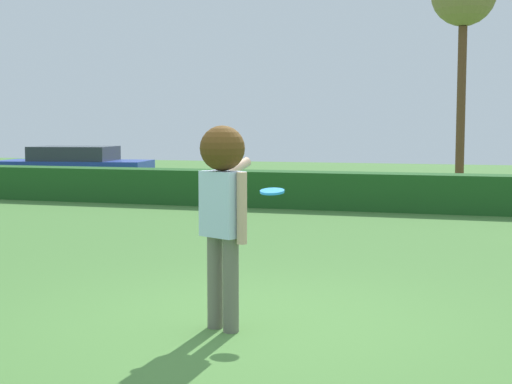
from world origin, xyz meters
TOP-DOWN VIEW (x-y plane):
  - ground_plane at (0.00, 0.00)m, footprint 60.00×60.00m
  - person at (-0.15, -0.21)m, footprint 0.52×0.85m
  - frisbee at (0.15, 0.31)m, footprint 0.23×0.23m
  - hedge_row at (0.00, 9.67)m, footprint 28.92×0.90m
  - parked_car_blue at (-8.99, 12.04)m, footprint 4.42×2.35m

SIDE VIEW (x-z plane):
  - ground_plane at x=0.00m, z-range 0.00..0.00m
  - hedge_row at x=0.00m, z-range 0.00..0.80m
  - parked_car_blue at x=-8.99m, z-range 0.06..1.31m
  - frisbee at x=0.15m, z-range 1.18..1.23m
  - person at x=-0.15m, z-range 0.30..2.12m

